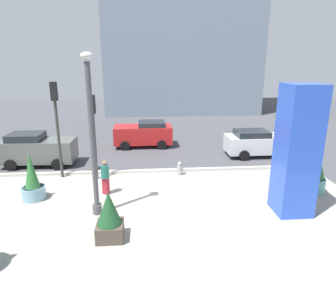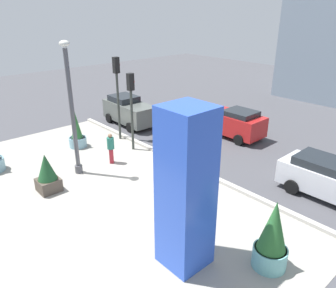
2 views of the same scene
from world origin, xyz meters
The scene contains 16 objects.
ground_plane centered at (0.00, 4.00, 0.00)m, with size 60.00×60.00×0.00m, color #47474C.
plaza_pavement centered at (0.00, -2.00, 0.00)m, with size 18.00×10.00×0.02m, color #9E998E.
curb_strip centered at (0.00, 3.12, 0.08)m, with size 18.00×0.24×0.16m, color #B7B2A8.
lamp_post centered at (-2.27, -1.24, 3.02)m, with size 0.44×0.44×6.21m.
art_pillar_blue centered at (5.47, -1.67, 2.56)m, with size 1.33×1.33×5.11m, color blue.
potted_plant_near_right centered at (7.41, 0.10, 1.07)m, with size 1.06×1.06×2.34m.
potted_plant_by_pillar centered at (-5.24, 0.30, 0.81)m, with size 0.99×0.99×2.10m.
potted_plant_near_left centered at (-1.58, -3.04, 0.84)m, with size 0.90×0.90×1.75m.
fire_hydrant centered at (1.49, 2.63, 0.37)m, with size 0.36×0.26×0.75m.
traffic_light_corner centered at (-4.66, 2.83, 3.28)m, with size 0.28×0.42×4.90m.
traffic_light_far_side centered at (-2.82, 2.45, 2.91)m, with size 0.28×0.42×4.29m.
car_curb_west centered at (-6.50, 4.83, 0.96)m, with size 4.14×2.02×1.90m.
car_curb_east centered at (-0.38, 8.26, 0.91)m, with size 4.00×2.02×1.76m.
car_far_lane centered at (6.94, 5.55, 0.84)m, with size 4.44×2.00×1.64m.
pedestrian_crossing centered at (-2.14, 0.56, 0.89)m, with size 0.50×0.50×1.61m.
highrise_across_street centered at (3.97, 24.78, 11.62)m, with size 16.79×11.12×23.25m, color gray.
Camera 1 is at (-0.32, -12.28, 5.98)m, focal length 32.30 mm.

